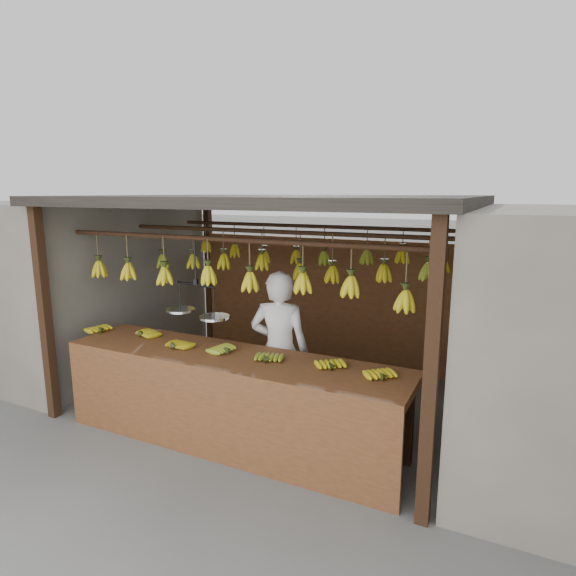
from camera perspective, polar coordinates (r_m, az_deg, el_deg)
The scene contains 8 objects.
ground at distance 5.95m, azimuth -1.30°, elevation -12.89°, with size 80.00×80.00×0.00m, color #5B5B57.
stall at distance 5.74m, azimuth 0.13°, elevation 6.63°, with size 4.30×3.30×2.40m.
neighbor_left at distance 7.88m, azimuth -25.31°, elevation 0.79°, with size 3.00×3.00×2.30m, color slate.
counter at distance 4.66m, azimuth -7.55°, elevation -10.59°, with size 3.59×0.80×0.96m.
hanging_bananas at distance 5.50m, azimuth -1.30°, elevation 2.63°, with size 3.58×2.24×0.40m.
balance_scale at distance 4.93m, azimuth -10.75°, elevation -2.57°, with size 0.77×0.38×0.78m.
vendor at distance 5.00m, azimuth -1.02°, elevation -7.40°, with size 0.61×0.40×1.67m, color white.
bag_bundles at distance 6.36m, azimuth 20.29°, elevation -2.43°, with size 0.08×0.26×1.24m.
Camera 1 is at (2.50, -4.82, 2.44)m, focal length 30.00 mm.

